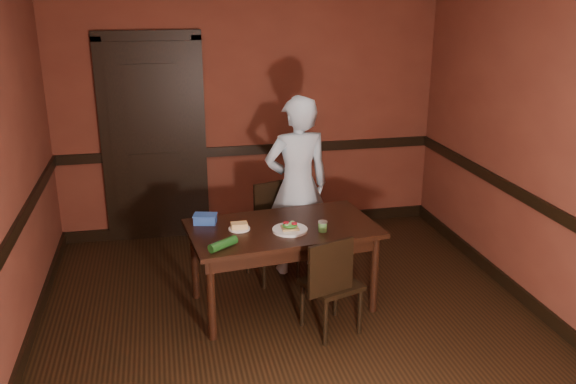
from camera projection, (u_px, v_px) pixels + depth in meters
name	position (u px, v px, depth m)	size (l,w,h in m)	color
floor	(297.00, 335.00, 4.69)	(4.00, 4.50, 0.01)	black
wall_back	(250.00, 108.00, 6.34)	(4.00, 0.02, 2.70)	#612A1D
wall_front	(440.00, 340.00, 2.17)	(4.00, 0.02, 2.70)	#612A1D
wall_right	(553.00, 152.00, 4.65)	(0.02, 4.50, 2.70)	#612A1D
dado_back	(251.00, 150.00, 6.47)	(4.00, 0.03, 0.10)	black
dado_left	(5.00, 250.00, 4.01)	(0.03, 4.50, 0.10)	black
dado_right	(543.00, 207.00, 4.79)	(0.03, 4.50, 0.10)	black
baseboard_back	(253.00, 223.00, 6.74)	(4.00, 0.03, 0.12)	black
baseboard_left	(22.00, 360.00, 4.28)	(0.03, 4.50, 0.12)	black
baseboard_right	(530.00, 302.00, 5.06)	(0.03, 4.50, 0.12)	black
door	(154.00, 137.00, 6.20)	(1.05, 0.07, 2.20)	black
dining_table	(283.00, 266.00, 5.04)	(1.51, 0.85, 0.71)	black
chair_far	(272.00, 233.00, 5.50)	(0.40, 0.40, 0.86)	black
chair_near	(331.00, 282.00, 4.64)	(0.38, 0.38, 0.82)	black
person	(297.00, 186.00, 5.52)	(0.61, 0.40, 1.66)	silver
sandwich_plate	(290.00, 229.00, 4.83)	(0.28, 0.28, 0.07)	white
sauce_jar	(323.00, 226.00, 4.82)	(0.07, 0.07, 0.09)	#569948
cheese_saucer	(239.00, 227.00, 4.86)	(0.17, 0.17, 0.05)	white
food_tub	(205.00, 219.00, 4.98)	(0.21, 0.17, 0.08)	#305AB8
wrapped_veg	(223.00, 244.00, 4.50)	(0.07, 0.07, 0.24)	#174416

